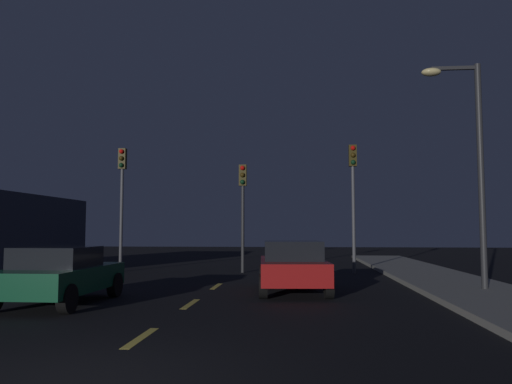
% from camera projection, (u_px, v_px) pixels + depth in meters
% --- Properties ---
extents(ground_plane, '(80.00, 80.00, 0.00)m').
position_uv_depth(ground_plane, '(196.00, 301.00, 12.64)').
color(ground_plane, black).
extents(sidewalk_curb_right, '(3.00, 40.00, 0.15)m').
position_uv_depth(sidewalk_curb_right, '(502.00, 301.00, 12.01)').
color(sidewalk_curb_right, gray).
rests_on(sidewalk_curb_right, ground_plane).
extents(lane_stripe_second, '(0.16, 1.60, 0.01)m').
position_uv_depth(lane_stripe_second, '(141.00, 338.00, 8.27)').
color(lane_stripe_second, '#EACC4C').
rests_on(lane_stripe_second, ground_plane).
extents(lane_stripe_third, '(0.16, 1.60, 0.01)m').
position_uv_depth(lane_stripe_third, '(190.00, 304.00, 12.05)').
color(lane_stripe_third, '#EACC4C').
rests_on(lane_stripe_third, ground_plane).
extents(lane_stripe_fourth, '(0.16, 1.60, 0.01)m').
position_uv_depth(lane_stripe_fourth, '(216.00, 286.00, 15.82)').
color(lane_stripe_fourth, '#EACC4C').
rests_on(lane_stripe_fourth, ground_plane).
extents(traffic_signal_left, '(0.32, 0.38, 5.33)m').
position_uv_depth(traffic_signal_left, '(122.00, 186.00, 21.61)').
color(traffic_signal_left, '#4C4C51').
rests_on(traffic_signal_left, ground_plane).
extents(traffic_signal_center, '(0.32, 0.38, 4.56)m').
position_uv_depth(traffic_signal_center, '(243.00, 196.00, 21.12)').
color(traffic_signal_center, '#2D2D30').
rests_on(traffic_signal_center, ground_plane).
extents(traffic_signal_right, '(0.32, 0.38, 5.34)m').
position_uv_depth(traffic_signal_right, '(353.00, 184.00, 20.76)').
color(traffic_signal_right, '#4C4C51').
rests_on(traffic_signal_right, ground_plane).
extents(car_stopped_ahead, '(2.21, 4.33, 1.47)m').
position_uv_depth(car_stopped_ahead, '(292.00, 266.00, 14.54)').
color(car_stopped_ahead, '#B21919').
rests_on(car_stopped_ahead, ground_plane).
extents(car_adjacent_lane, '(1.94, 3.85, 1.38)m').
position_uv_depth(car_adjacent_lane, '(59.00, 274.00, 12.05)').
color(car_adjacent_lane, '#0F4C2D').
rests_on(car_adjacent_lane, ground_plane).
extents(street_lamp_right, '(1.67, 0.36, 6.57)m').
position_uv_depth(street_lamp_right, '(471.00, 153.00, 14.23)').
color(street_lamp_right, '#2D2D30').
rests_on(street_lamp_right, ground_plane).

